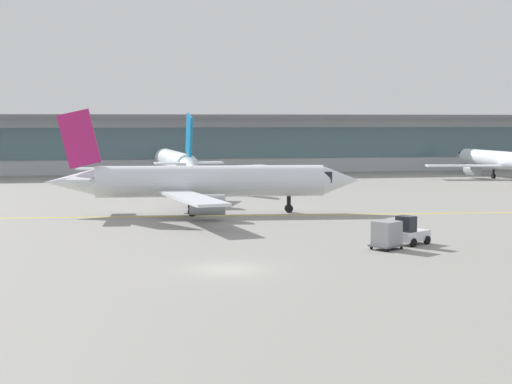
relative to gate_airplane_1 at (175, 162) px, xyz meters
name	(u,v)px	position (x,y,z in m)	size (l,w,h in m)	color
ground_plane	(227,269)	(-1.69, -62.53, -2.89)	(400.00, 400.00, 0.00)	gray
taxiway_centreline_stripe	(213,216)	(0.65, -37.22, -2.89)	(110.00, 0.36, 0.01)	yellow
terminal_concourse	(155,143)	(-1.69, 22.00, 2.03)	(200.64, 11.00, 9.60)	#B2B7BC
gate_airplane_1	(175,162)	(0.00, 0.00, 0.00)	(27.01, 29.14, 9.65)	white
gate_airplane_2	(500,160)	(49.16, 1.17, -0.25)	(24.64, 26.58, 8.80)	white
taxiing_regional_jet	(206,182)	(0.27, -35.19, 0.06)	(29.71, 27.51, 9.83)	silver
baggage_tug	(410,232)	(12.36, -55.98, -2.00)	(2.94, 2.62, 2.10)	silver
cargo_dolly_lead	(387,234)	(10.06, -57.51, -1.84)	(2.63, 2.49, 1.94)	#595B60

